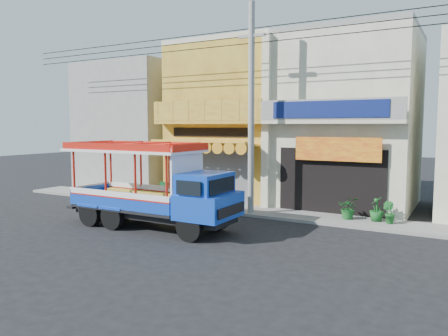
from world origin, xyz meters
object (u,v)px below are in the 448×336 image
Objects in this scene: utility_pole at (255,98)px; green_sign at (166,194)px; potted_plant_b at (389,212)px; songthaew_truck at (162,188)px; potted_plant_a at (349,208)px; potted_plant_c at (377,209)px.

green_sign is (-4.95, 0.36, -4.49)m from utility_pole.
utility_pole is 32.65× the size of potted_plant_b.
utility_pole reaches higher than songthaew_truck.
utility_pole is at bearing 33.57° from potted_plant_b.
potted_plant_a is at bearing 3.21° from green_sign.
green_sign is at bearing 27.60° from potted_plant_b.
utility_pole is 5.94m from potted_plant_a.
utility_pole is 6.70m from green_sign.
potted_plant_a is 1.55m from potted_plant_b.
green_sign reaches higher than potted_plant_c.
songthaew_truck is 6.93× the size of green_sign.
potted_plant_b is at bearing 32.83° from songthaew_truck.
potted_plant_a is (3.84, 0.85, -4.46)m from utility_pole.
potted_plant_b is (10.34, 0.44, 0.01)m from green_sign.
potted_plant_c is (4.90, 0.99, -4.42)m from utility_pole.
utility_pole reaches higher than green_sign.
utility_pole reaches higher than potted_plant_c.
potted_plant_c is at bearing 11.43° from utility_pole.
songthaew_truck reaches higher than potted_plant_b.
potted_plant_a is at bearing -84.85° from potted_plant_c.
green_sign is 9.87m from potted_plant_c.
green_sign is at bearing 175.89° from utility_pole.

